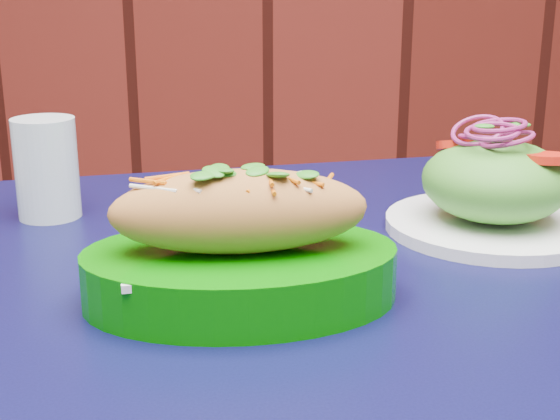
{
  "coord_description": "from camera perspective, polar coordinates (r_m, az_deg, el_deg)",
  "views": [
    {
      "loc": [
        -0.31,
        0.71,
        1.0
      ],
      "look_at": [
        -0.32,
        1.33,
        0.81
      ],
      "focal_mm": 50.0,
      "sensor_mm": 36.0,
      "label": 1
    }
  ],
  "objects": [
    {
      "name": "water_glass",
      "position": [
        0.85,
        -16.7,
        2.94
      ],
      "size": [
        0.07,
        0.07,
        0.11
      ],
      "primitive_type": "cylinder",
      "color": "silver",
      "rests_on": "cafe_table"
    },
    {
      "name": "cafe_table",
      "position": [
        0.71,
        2.83,
        -11.39
      ],
      "size": [
        0.98,
        0.98,
        0.75
      ],
      "rotation": [
        0.0,
        0.0,
        0.26
      ],
      "color": "black",
      "rests_on": "ground"
    },
    {
      "name": "banh_mi_basket",
      "position": [
        0.61,
        -2.94,
        -2.84
      ],
      "size": [
        0.27,
        0.19,
        0.11
      ],
      "rotation": [
        0.0,
        0.0,
        0.14
      ],
      "color": "#057102",
      "rests_on": "cafe_table"
    },
    {
      "name": "salad_plate",
      "position": [
        0.8,
        15.44,
        1.5
      ],
      "size": [
        0.21,
        0.21,
        0.12
      ],
      "rotation": [
        0.0,
        0.0,
        -0.13
      ],
      "color": "white",
      "rests_on": "cafe_table"
    }
  ]
}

